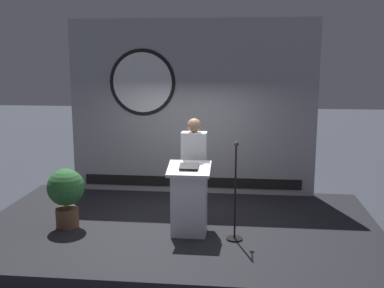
{
  "coord_description": "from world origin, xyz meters",
  "views": [
    {
      "loc": [
        0.98,
        -7.1,
        2.98
      ],
      "look_at": [
        0.21,
        0.01,
        1.63
      ],
      "focal_mm": 43.62,
      "sensor_mm": 36.0,
      "label": 1
    }
  ],
  "objects_px": {
    "podium": "(189,200)",
    "microphone_stand": "(235,207)",
    "speaker_person": "(194,170)",
    "potted_plant": "(66,192)"
  },
  "relations": [
    {
      "from": "podium",
      "to": "microphone_stand",
      "type": "height_order",
      "value": "microphone_stand"
    },
    {
      "from": "speaker_person",
      "to": "potted_plant",
      "type": "height_order",
      "value": "speaker_person"
    },
    {
      "from": "podium",
      "to": "speaker_person",
      "type": "height_order",
      "value": "speaker_person"
    },
    {
      "from": "podium",
      "to": "speaker_person",
      "type": "distance_m",
      "value": 0.59
    },
    {
      "from": "speaker_person",
      "to": "microphone_stand",
      "type": "height_order",
      "value": "speaker_person"
    },
    {
      "from": "speaker_person",
      "to": "microphone_stand",
      "type": "bearing_deg",
      "value": -41.39
    },
    {
      "from": "speaker_person",
      "to": "podium",
      "type": "bearing_deg",
      "value": -93.08
    },
    {
      "from": "speaker_person",
      "to": "microphone_stand",
      "type": "xyz_separation_m",
      "value": [
        0.67,
        -0.59,
        -0.39
      ]
    },
    {
      "from": "microphone_stand",
      "to": "potted_plant",
      "type": "xyz_separation_m",
      "value": [
        -2.66,
        0.21,
        0.07
      ]
    },
    {
      "from": "podium",
      "to": "potted_plant",
      "type": "xyz_separation_m",
      "value": [
        -1.97,
        0.1,
        0.03
      ]
    }
  ]
}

